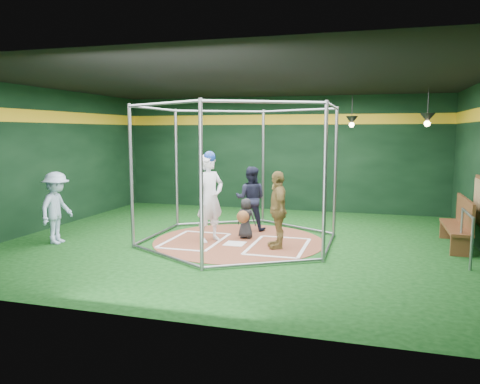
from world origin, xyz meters
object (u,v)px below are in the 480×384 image
(batter_figure, at_px, (210,197))
(visitor_leopard, at_px, (278,210))
(dugout_bench, at_px, (460,222))
(umpire, at_px, (251,199))

(batter_figure, height_order, visitor_leopard, batter_figure)
(batter_figure, bearing_deg, dugout_bench, 10.79)
(batter_figure, distance_m, umpire, 1.50)
(visitor_leopard, bearing_deg, dugout_bench, 86.59)
(batter_figure, relative_size, umpire, 1.27)
(dugout_bench, bearing_deg, batter_figure, -169.21)
(visitor_leopard, height_order, dugout_bench, visitor_leopard)
(batter_figure, xyz_separation_m, visitor_leopard, (1.56, -0.15, -0.18))
(batter_figure, distance_m, visitor_leopard, 1.57)
(batter_figure, bearing_deg, umpire, 67.66)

